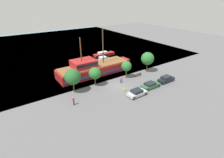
{
  "coord_description": "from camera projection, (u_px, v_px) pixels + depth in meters",
  "views": [
    {
      "loc": [
        -21.89,
        -28.87,
        18.94
      ],
      "look_at": [
        -0.59,
        2.0,
        1.2
      ],
      "focal_mm": 28.0,
      "sensor_mm": 36.0,
      "label": 1
    }
  ],
  "objects": [
    {
      "name": "moored_boat_outer",
      "position": [
        104.0,
        54.0,
        61.2
      ],
      "size": [
        7.74,
        2.05,
        1.61
      ],
      "color": "maroon",
      "rests_on": "water_surface"
    },
    {
      "name": "pirate_ship",
      "position": [
        93.0,
        68.0,
        46.51
      ],
      "size": [
        20.9,
        5.82,
        11.58
      ],
      "color": "#A31E1E",
      "rests_on": "water_surface"
    },
    {
      "name": "tree_row_west",
      "position": [
        148.0,
        59.0,
        47.01
      ],
      "size": [
        3.46,
        3.46,
        5.56
      ],
      "color": "brown",
      "rests_on": "ground_plane"
    },
    {
      "name": "ground_plane",
      "position": [
        119.0,
        86.0,
        40.82
      ],
      "size": [
        160.0,
        160.0,
        0.0
      ],
      "primitive_type": "plane",
      "color": "#5B5B5E"
    },
    {
      "name": "parked_car_curb_rear",
      "position": [
        137.0,
        93.0,
        36.54
      ],
      "size": [
        4.16,
        1.99,
        1.45
      ],
      "color": "#B7BCC6",
      "rests_on": "ground_plane"
    },
    {
      "name": "pedestrian_walking_near",
      "position": [
        74.0,
        101.0,
        33.34
      ],
      "size": [
        0.32,
        0.32,
        1.79
      ],
      "color": "#232838",
      "rests_on": "ground_plane"
    },
    {
      "name": "tree_row_mideast",
      "position": [
        95.0,
        73.0,
        39.7
      ],
      "size": [
        2.83,
        2.83,
        4.55
      ],
      "color": "brown",
      "rests_on": "ground_plane"
    },
    {
      "name": "tree_row_midwest",
      "position": [
        126.0,
        66.0,
        43.6
      ],
      "size": [
        2.57,
        2.57,
        4.49
      ],
      "color": "brown",
      "rests_on": "ground_plane"
    },
    {
      "name": "parked_car_curb_mid",
      "position": [
        166.0,
        79.0,
        42.48
      ],
      "size": [
        4.41,
        1.79,
        1.55
      ],
      "color": "black",
      "rests_on": "ground_plane"
    },
    {
      "name": "bench_promenade_east",
      "position": [
        138.0,
        74.0,
        45.76
      ],
      "size": [
        1.8,
        0.45,
        0.85
      ],
      "color": "#4C4742",
      "rests_on": "ground_plane"
    },
    {
      "name": "water_surface",
      "position": [
        57.0,
        46.0,
        73.55
      ],
      "size": [
        80.0,
        80.0,
        0.0
      ],
      "primitive_type": "plane",
      "color": "slate",
      "rests_on": "ground"
    },
    {
      "name": "moored_boat_dockside",
      "position": [
        104.0,
        60.0,
        55.61
      ],
      "size": [
        5.07,
        2.43,
        1.77
      ],
      "color": "navy",
      "rests_on": "water_surface"
    },
    {
      "name": "tree_row_east",
      "position": [
        73.0,
        77.0,
        36.65
      ],
      "size": [
        3.44,
        3.44,
        5.4
      ],
      "color": "brown",
      "rests_on": "ground_plane"
    },
    {
      "name": "parked_car_curb_front",
      "position": [
        150.0,
        85.0,
        39.72
      ],
      "size": [
        4.57,
        1.99,
        1.34
      ],
      "color": "#2D5B38",
      "rests_on": "ground_plane"
    },
    {
      "name": "pedestrian_walking_far",
      "position": [
        121.0,
        80.0,
        42.08
      ],
      "size": [
        0.32,
        0.32,
        1.54
      ],
      "color": "#232838",
      "rests_on": "ground_plane"
    },
    {
      "name": "fire_hydrant",
      "position": [
        124.0,
        89.0,
        38.47
      ],
      "size": [
        0.42,
        0.25,
        0.76
      ],
      "color": "yellow",
      "rests_on": "ground_plane"
    }
  ]
}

